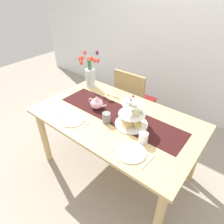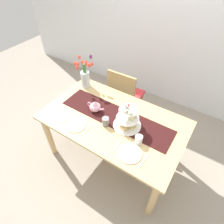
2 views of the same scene
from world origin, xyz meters
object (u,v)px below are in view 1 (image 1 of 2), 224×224
object	(u,v)px
tiered_cake_stand	(132,116)
knife_left	(84,126)
mug_grey	(106,118)
teapot	(97,103)
fork_left	(63,114)
knife_right	(148,162)
chair_left	(133,99)
dinner_plate_left	(73,120)
fork_right	(116,144)
mug_white_text	(143,138)
dining_table	(116,125)
tulip_vase	(90,74)
dinner_plate_right	(131,152)

from	to	relation	value
tiered_cake_stand	knife_left	distance (m)	0.44
tiered_cake_stand	mug_grey	xyz separation A→B (m)	(-0.20, -0.12, -0.04)
teapot	fork_left	xyz separation A→B (m)	(-0.19, -0.29, -0.06)
tiered_cake_stand	knife_right	xyz separation A→B (m)	(0.34, -0.29, -0.09)
fork_left	mug_grey	size ratio (longest dim) A/B	1.58
chair_left	dinner_plate_left	bearing A→B (deg)	-92.19
tiered_cake_stand	fork_right	xyz separation A→B (m)	(0.05, -0.29, -0.09)
knife_left	mug_white_text	xyz separation A→B (m)	(0.52, 0.16, 0.04)
knife_left	mug_grey	xyz separation A→B (m)	(0.12, 0.18, 0.05)
knife_right	teapot	bearing A→B (deg)	159.08
chair_left	dining_table	bearing A→B (deg)	-69.86
tulip_vase	dinner_plate_left	world-z (taller)	tulip_vase
mug_grey	dinner_plate_left	bearing A→B (deg)	-146.47
teapot	dinner_plate_left	xyz separation A→B (m)	(-0.04, -0.29, -0.05)
mug_grey	mug_white_text	distance (m)	0.40
knife_left	dinner_plate_right	world-z (taller)	dinner_plate_right
fork_left	knife_right	xyz separation A→B (m)	(0.95, 0.00, 0.00)
teapot	tulip_vase	world-z (taller)	tulip_vase
fork_right	mug_white_text	size ratio (longest dim) A/B	1.58
dinner_plate_left	mug_white_text	bearing A→B (deg)	13.44
dinner_plate_right	mug_white_text	xyz separation A→B (m)	(0.01, 0.16, 0.04)
fork_right	mug_grey	distance (m)	0.31
tulip_vase	teapot	bearing A→B (deg)	-38.91
tiered_cake_stand	knife_right	bearing A→B (deg)	-40.51
dinner_plate_left	mug_white_text	size ratio (longest dim) A/B	2.42
dining_table	dinner_plate_right	bearing A→B (deg)	-38.20
teapot	fork_right	world-z (taller)	teapot
teapot	chair_left	bearing A→B (deg)	90.44
dinner_plate_right	mug_white_text	distance (m)	0.17
knife_left	mug_grey	size ratio (longest dim) A/B	1.79
tiered_cake_stand	dinner_plate_right	world-z (taller)	tiered_cake_stand
dining_table	fork_right	world-z (taller)	fork_right
dining_table	mug_white_text	xyz separation A→B (m)	(0.38, -0.13, 0.15)
fork_left	mug_white_text	distance (m)	0.83
dinner_plate_right	knife_right	world-z (taller)	dinner_plate_right
dinner_plate_left	mug_white_text	distance (m)	0.69
teapot	knife_right	size ratio (longest dim) A/B	1.40
tulip_vase	dinner_plate_left	size ratio (longest dim) A/B	1.87
chair_left	fork_left	size ratio (longest dim) A/B	6.07
teapot	tiered_cake_stand	bearing A→B (deg)	0.12
tiered_cake_stand	dining_table	bearing A→B (deg)	-179.70
tulip_vase	dinner_plate_right	distance (m)	1.18
fork_left	dinner_plate_right	size ratio (longest dim) A/B	0.65
dining_table	tiered_cake_stand	xyz separation A→B (m)	(0.17, 0.00, 0.20)
dining_table	chair_left	size ratio (longest dim) A/B	1.73
knife_left	fork_left	bearing A→B (deg)	180.00
teapot	mug_grey	bearing A→B (deg)	-27.19
chair_left	fork_left	bearing A→B (deg)	-100.52
fork_left	knife_left	world-z (taller)	same
fork_left	mug_white_text	world-z (taller)	mug_white_text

